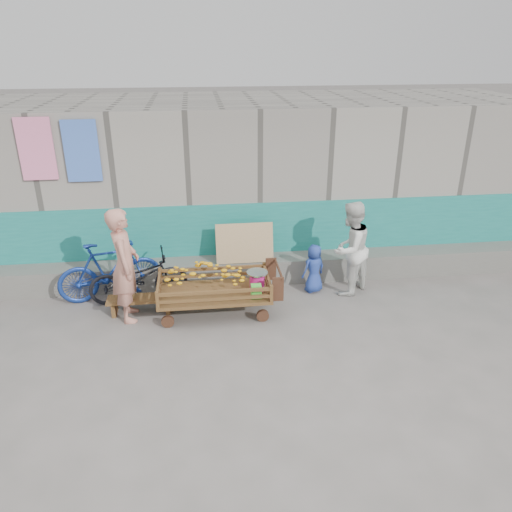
{
  "coord_description": "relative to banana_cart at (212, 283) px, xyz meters",
  "views": [
    {
      "loc": [
        -0.46,
        -5.77,
        4.12
      ],
      "look_at": [
        0.38,
        1.2,
        1.0
      ],
      "focal_mm": 35.0,
      "sensor_mm": 36.0,
      "label": 1
    }
  ],
  "objects": [
    {
      "name": "building_wall",
      "position": [
        0.32,
        2.81,
        0.91
      ],
      "size": [
        12.0,
        3.5,
        3.0
      ],
      "color": "gray",
      "rests_on": "ground"
    },
    {
      "name": "ground",
      "position": [
        0.32,
        -1.24,
        -0.56
      ],
      "size": [
        80.0,
        80.0,
        0.0
      ],
      "primitive_type": "plane",
      "color": "#5F5B56",
      "rests_on": "ground"
    },
    {
      "name": "bench",
      "position": [
        -1.14,
        0.19,
        -0.36
      ],
      "size": [
        1.07,
        0.32,
        0.27
      ],
      "color": "#4F2C1B",
      "rests_on": "ground"
    },
    {
      "name": "bicycle_dark",
      "position": [
        -1.2,
        0.61,
        -0.13
      ],
      "size": [
        1.69,
        0.83,
        0.85
      ],
      "primitive_type": "imported",
      "rotation": [
        0.0,
        0.0,
        1.74
      ],
      "color": "black",
      "rests_on": "ground"
    },
    {
      "name": "child",
      "position": [
        1.78,
        0.58,
        -0.12
      ],
      "size": [
        0.5,
        0.42,
        0.87
      ],
      "primitive_type": "imported",
      "rotation": [
        0.0,
        0.0,
        3.54
      ],
      "color": "#243E97",
      "rests_on": "ground"
    },
    {
      "name": "banana_cart",
      "position": [
        0.0,
        0.0,
        0.0
      ],
      "size": [
        1.93,
        0.88,
        0.82
      ],
      "color": "#4F2C1B",
      "rests_on": "ground"
    },
    {
      "name": "vendor_man",
      "position": [
        -1.31,
        0.06,
        0.35
      ],
      "size": [
        0.5,
        0.7,
        1.82
      ],
      "primitive_type": "imported",
      "rotation": [
        0.0,
        0.0,
        1.66
      ],
      "color": "tan",
      "rests_on": "ground"
    },
    {
      "name": "woman",
      "position": [
        2.36,
        0.48,
        0.26
      ],
      "size": [
        1.01,
        0.98,
        1.64
      ],
      "primitive_type": "imported",
      "rotation": [
        0.0,
        0.0,
        3.83
      ],
      "color": "silver",
      "rests_on": "ground"
    },
    {
      "name": "bicycle_blue",
      "position": [
        -1.67,
        0.75,
        -0.04
      ],
      "size": [
        1.78,
        0.9,
        1.03
      ],
      "primitive_type": "imported",
      "rotation": [
        0.0,
        0.0,
        1.83
      ],
      "color": "navy",
      "rests_on": "ground"
    }
  ]
}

